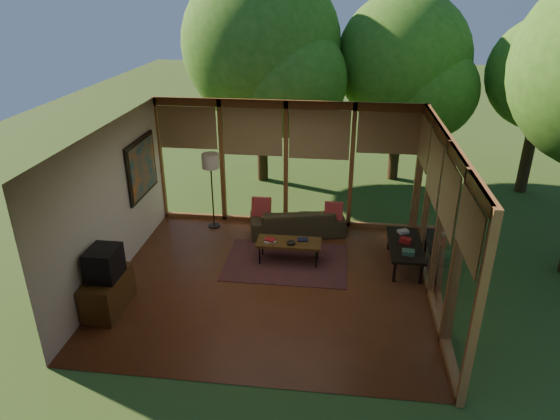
# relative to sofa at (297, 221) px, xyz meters

# --- Properties ---
(floor) EXTENTS (5.50, 5.50, 0.00)m
(floor) POSITION_rel_sofa_xyz_m (-0.30, -2.00, -0.28)
(floor) COLOR brown
(floor) RESTS_ON ground
(ceiling) EXTENTS (5.50, 5.50, 0.00)m
(ceiling) POSITION_rel_sofa_xyz_m (-0.30, -2.00, 2.42)
(ceiling) COLOR silver
(ceiling) RESTS_ON ground
(wall_left) EXTENTS (0.04, 5.00, 2.70)m
(wall_left) POSITION_rel_sofa_xyz_m (-3.05, -2.00, 1.07)
(wall_left) COLOR silver
(wall_left) RESTS_ON ground
(wall_front) EXTENTS (5.50, 0.04, 2.70)m
(wall_front) POSITION_rel_sofa_xyz_m (-0.30, -4.50, 1.07)
(wall_front) COLOR silver
(wall_front) RESTS_ON ground
(window_wall_back) EXTENTS (5.50, 0.12, 2.70)m
(window_wall_back) POSITION_rel_sofa_xyz_m (-0.30, 0.50, 1.07)
(window_wall_back) COLOR brown
(window_wall_back) RESTS_ON ground
(window_wall_right) EXTENTS (0.12, 5.00, 2.70)m
(window_wall_right) POSITION_rel_sofa_xyz_m (2.45, -2.00, 1.07)
(window_wall_right) COLOR brown
(window_wall_right) RESTS_ON ground
(tree_nw) EXTENTS (3.88, 3.88, 5.42)m
(tree_nw) POSITION_rel_sofa_xyz_m (-1.21, 3.17, 3.18)
(tree_nw) COLOR #372714
(tree_nw) RESTS_ON ground
(tree_ne) EXTENTS (3.31, 3.31, 4.76)m
(tree_ne) POSITION_rel_sofa_xyz_m (2.27, 3.69, 2.81)
(tree_ne) COLOR #372714
(tree_ne) RESTS_ON ground
(tree_far) EXTENTS (2.63, 2.63, 4.25)m
(tree_far) POSITION_rel_sofa_xyz_m (5.46, 3.09, 2.63)
(tree_far) COLOR #372714
(tree_far) RESTS_ON ground
(rug) EXTENTS (2.29, 1.62, 0.01)m
(rug) POSITION_rel_sofa_xyz_m (-0.10, -1.25, -0.28)
(rug) COLOR maroon
(rug) RESTS_ON floor
(sofa) EXTENTS (2.07, 1.17, 0.57)m
(sofa) POSITION_rel_sofa_xyz_m (0.00, 0.00, 0.00)
(sofa) COLOR #3B331D
(sofa) RESTS_ON floor
(pillow_left) EXTENTS (0.40, 0.21, 0.42)m
(pillow_left) POSITION_rel_sofa_xyz_m (-0.75, -0.05, 0.29)
(pillow_left) COLOR maroon
(pillow_left) RESTS_ON sofa
(pillow_right) EXTENTS (0.38, 0.20, 0.39)m
(pillow_right) POSITION_rel_sofa_xyz_m (0.75, -0.05, 0.28)
(pillow_right) COLOR maroon
(pillow_right) RESTS_ON sofa
(ct_book_lower) EXTENTS (0.23, 0.19, 0.03)m
(ct_book_lower) POSITION_rel_sofa_xyz_m (-0.40, -1.26, 0.16)
(ct_book_lower) COLOR #B0A7A0
(ct_book_lower) RESTS_ON coffee_table
(ct_book_upper) EXTENTS (0.21, 0.18, 0.03)m
(ct_book_upper) POSITION_rel_sofa_xyz_m (-0.40, -1.26, 0.19)
(ct_book_upper) COLOR maroon
(ct_book_upper) RESTS_ON coffee_table
(ct_book_side) EXTENTS (0.21, 0.17, 0.03)m
(ct_book_side) POSITION_rel_sofa_xyz_m (0.20, -1.13, 0.16)
(ct_book_side) COLOR black
(ct_book_side) RESTS_ON coffee_table
(ct_bowl) EXTENTS (0.16, 0.16, 0.07)m
(ct_bowl) POSITION_rel_sofa_xyz_m (-0.00, -1.31, 0.18)
(ct_bowl) COLOR black
(ct_bowl) RESTS_ON coffee_table
(media_cabinet) EXTENTS (0.50, 1.00, 0.60)m
(media_cabinet) POSITION_rel_sofa_xyz_m (-2.77, -3.07, 0.02)
(media_cabinet) COLOR #543617
(media_cabinet) RESTS_ON floor
(television) EXTENTS (0.45, 0.55, 0.50)m
(television) POSITION_rel_sofa_xyz_m (-2.75, -3.07, 0.57)
(television) COLOR black
(television) RESTS_ON media_cabinet
(console_book_a) EXTENTS (0.24, 0.19, 0.08)m
(console_book_a) POSITION_rel_sofa_xyz_m (2.10, -1.49, 0.21)
(console_book_a) COLOR #345C4B
(console_book_a) RESTS_ON side_console
(console_book_b) EXTENTS (0.23, 0.20, 0.09)m
(console_book_b) POSITION_rel_sofa_xyz_m (2.10, -1.04, 0.21)
(console_book_b) COLOR maroon
(console_book_b) RESTS_ON side_console
(console_book_c) EXTENTS (0.24, 0.21, 0.05)m
(console_book_c) POSITION_rel_sofa_xyz_m (2.10, -0.64, 0.20)
(console_book_c) COLOR #B0A7A0
(console_book_c) RESTS_ON side_console
(floor_lamp) EXTENTS (0.36, 0.36, 1.65)m
(floor_lamp) POSITION_rel_sofa_xyz_m (-1.82, 0.09, 1.12)
(floor_lamp) COLOR black
(floor_lamp) RESTS_ON floor
(coffee_table) EXTENTS (1.20, 0.50, 0.43)m
(coffee_table) POSITION_rel_sofa_xyz_m (-0.05, -1.21, 0.11)
(coffee_table) COLOR #543617
(coffee_table) RESTS_ON floor
(side_console) EXTENTS (0.60, 1.40, 0.46)m
(side_console) POSITION_rel_sofa_xyz_m (2.10, -1.09, 0.13)
(side_console) COLOR black
(side_console) RESTS_ON floor
(wall_painting) EXTENTS (0.06, 1.35, 1.15)m
(wall_painting) POSITION_rel_sofa_xyz_m (-3.01, -0.60, 1.27)
(wall_painting) COLOR black
(wall_painting) RESTS_ON wall_left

